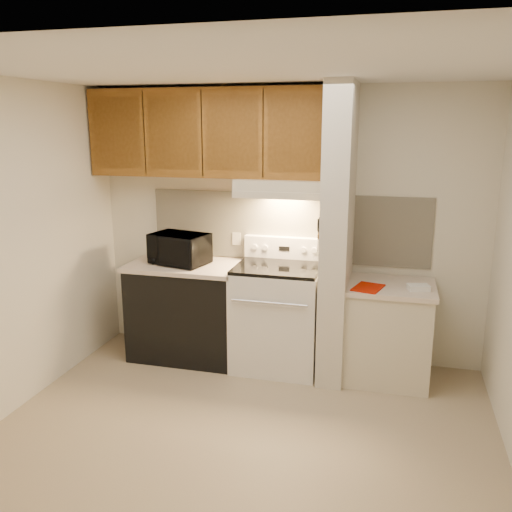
% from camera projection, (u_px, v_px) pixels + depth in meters
% --- Properties ---
extents(floor, '(3.60, 3.60, 0.00)m').
position_uv_depth(floor, '(243.00, 432.00, 3.91)').
color(floor, tan).
rests_on(floor, ground).
extents(ceiling, '(3.60, 3.60, 0.00)m').
position_uv_depth(ceiling, '(241.00, 68.00, 3.32)').
color(ceiling, white).
rests_on(ceiling, wall_back).
extents(wall_back, '(3.60, 2.50, 0.02)m').
position_uv_depth(wall_back, '(287.00, 225.00, 5.02)').
color(wall_back, beige).
rests_on(wall_back, floor).
extents(wall_left, '(0.02, 3.00, 2.50)m').
position_uv_depth(wall_left, '(11.00, 249.00, 4.06)').
color(wall_left, beige).
rests_on(wall_left, floor).
extents(backsplash, '(2.60, 0.02, 0.63)m').
position_uv_depth(backsplash, '(286.00, 227.00, 5.02)').
color(backsplash, beige).
rests_on(backsplash, wall_back).
extents(range_body, '(0.76, 0.65, 0.92)m').
position_uv_depth(range_body, '(278.00, 318.00, 4.89)').
color(range_body, silver).
rests_on(range_body, floor).
extents(oven_window, '(0.50, 0.01, 0.30)m').
position_uv_depth(oven_window, '(270.00, 326.00, 4.58)').
color(oven_window, black).
rests_on(oven_window, range_body).
extents(oven_handle, '(0.65, 0.02, 0.02)m').
position_uv_depth(oven_handle, '(269.00, 303.00, 4.49)').
color(oven_handle, silver).
rests_on(oven_handle, range_body).
extents(cooktop, '(0.74, 0.64, 0.03)m').
position_uv_depth(cooktop, '(278.00, 267.00, 4.77)').
color(cooktop, black).
rests_on(cooktop, range_body).
extents(range_backguard, '(0.76, 0.08, 0.20)m').
position_uv_depth(range_backguard, '(285.00, 248.00, 5.01)').
color(range_backguard, silver).
rests_on(range_backguard, range_body).
extents(range_display, '(0.10, 0.01, 0.04)m').
position_uv_depth(range_display, '(284.00, 249.00, 4.97)').
color(range_display, black).
rests_on(range_display, range_backguard).
extents(range_knob_left_outer, '(0.05, 0.02, 0.05)m').
position_uv_depth(range_knob_left_outer, '(255.00, 247.00, 5.04)').
color(range_knob_left_outer, silver).
rests_on(range_knob_left_outer, range_backguard).
extents(range_knob_left_inner, '(0.05, 0.02, 0.05)m').
position_uv_depth(range_knob_left_inner, '(265.00, 248.00, 5.02)').
color(range_knob_left_inner, silver).
rests_on(range_knob_left_inner, range_backguard).
extents(range_knob_right_inner, '(0.05, 0.02, 0.05)m').
position_uv_depth(range_knob_right_inner, '(303.00, 250.00, 4.93)').
color(range_knob_right_inner, silver).
rests_on(range_knob_right_inner, range_backguard).
extents(range_knob_right_outer, '(0.05, 0.02, 0.05)m').
position_uv_depth(range_knob_right_outer, '(314.00, 250.00, 4.90)').
color(range_knob_right_outer, silver).
rests_on(range_knob_right_outer, range_backguard).
extents(dishwasher_front, '(1.00, 0.63, 0.87)m').
position_uv_depth(dishwasher_front, '(187.00, 312.00, 5.12)').
color(dishwasher_front, black).
rests_on(dishwasher_front, floor).
extents(left_countertop, '(1.04, 0.67, 0.04)m').
position_uv_depth(left_countertop, '(186.00, 265.00, 5.01)').
color(left_countertop, beige).
rests_on(left_countertop, dishwasher_front).
extents(spoon_rest, '(0.24, 0.09, 0.02)m').
position_uv_depth(spoon_rest, '(195.00, 258.00, 5.19)').
color(spoon_rest, black).
rests_on(spoon_rest, left_countertop).
extents(teal_jar, '(0.11, 0.11, 0.11)m').
position_uv_depth(teal_jar, '(199.00, 253.00, 5.19)').
color(teal_jar, '#2C6B5F').
rests_on(teal_jar, left_countertop).
extents(outlet, '(0.08, 0.01, 0.12)m').
position_uv_depth(outlet, '(237.00, 239.00, 5.15)').
color(outlet, beige).
rests_on(outlet, backsplash).
extents(microwave, '(0.57, 0.45, 0.28)m').
position_uv_depth(microwave, '(179.00, 249.00, 4.97)').
color(microwave, black).
rests_on(microwave, left_countertop).
extents(partition_pillar, '(0.22, 0.70, 2.50)m').
position_uv_depth(partition_pillar, '(338.00, 235.00, 4.57)').
color(partition_pillar, beige).
rests_on(partition_pillar, floor).
extents(pillar_trim, '(0.01, 0.70, 0.04)m').
position_uv_depth(pillar_trim, '(324.00, 229.00, 4.59)').
color(pillar_trim, brown).
rests_on(pillar_trim, partition_pillar).
extents(knife_strip, '(0.02, 0.42, 0.04)m').
position_uv_depth(knife_strip, '(323.00, 228.00, 4.53)').
color(knife_strip, black).
rests_on(knife_strip, partition_pillar).
extents(knife_blade_a, '(0.01, 0.03, 0.16)m').
position_uv_depth(knife_blade_a, '(318.00, 243.00, 4.42)').
color(knife_blade_a, silver).
rests_on(knife_blade_a, knife_strip).
extents(knife_handle_a, '(0.02, 0.02, 0.10)m').
position_uv_depth(knife_handle_a, '(319.00, 225.00, 4.37)').
color(knife_handle_a, black).
rests_on(knife_handle_a, knife_strip).
extents(knife_blade_b, '(0.01, 0.04, 0.18)m').
position_uv_depth(knife_blade_b, '(319.00, 242.00, 4.49)').
color(knife_blade_b, silver).
rests_on(knife_blade_b, knife_strip).
extents(knife_handle_b, '(0.02, 0.02, 0.10)m').
position_uv_depth(knife_handle_b, '(320.00, 223.00, 4.45)').
color(knife_handle_b, black).
rests_on(knife_handle_b, knife_strip).
extents(knife_blade_c, '(0.01, 0.04, 0.20)m').
position_uv_depth(knife_blade_c, '(321.00, 242.00, 4.56)').
color(knife_blade_c, silver).
rests_on(knife_blade_c, knife_strip).
extents(knife_handle_c, '(0.02, 0.02, 0.10)m').
position_uv_depth(knife_handle_c, '(321.00, 222.00, 4.52)').
color(knife_handle_c, black).
rests_on(knife_handle_c, knife_strip).
extents(knife_blade_d, '(0.01, 0.04, 0.16)m').
position_uv_depth(knife_blade_d, '(322.00, 237.00, 4.63)').
color(knife_blade_d, silver).
rests_on(knife_blade_d, knife_strip).
extents(knife_handle_d, '(0.02, 0.02, 0.10)m').
position_uv_depth(knife_handle_d, '(323.00, 220.00, 4.61)').
color(knife_handle_d, black).
rests_on(knife_handle_d, knife_strip).
extents(knife_blade_e, '(0.01, 0.04, 0.18)m').
position_uv_depth(knife_blade_e, '(323.00, 237.00, 4.71)').
color(knife_blade_e, silver).
rests_on(knife_blade_e, knife_strip).
extents(knife_handle_e, '(0.02, 0.02, 0.10)m').
position_uv_depth(knife_handle_e, '(324.00, 219.00, 4.66)').
color(knife_handle_e, black).
rests_on(knife_handle_e, knife_strip).
extents(oven_mitt, '(0.03, 0.10, 0.24)m').
position_uv_depth(oven_mitt, '(324.00, 243.00, 4.79)').
color(oven_mitt, gray).
rests_on(oven_mitt, partition_pillar).
extents(right_cab_base, '(0.70, 0.60, 0.81)m').
position_uv_depth(right_cab_base, '(388.00, 334.00, 4.66)').
color(right_cab_base, beige).
rests_on(right_cab_base, floor).
extents(right_countertop, '(0.74, 0.64, 0.04)m').
position_uv_depth(right_countertop, '(391.00, 287.00, 4.55)').
color(right_countertop, beige).
rests_on(right_countertop, right_cab_base).
extents(red_folder, '(0.28, 0.33, 0.01)m').
position_uv_depth(red_folder, '(368.00, 288.00, 4.45)').
color(red_folder, '#B41501').
rests_on(red_folder, right_countertop).
extents(white_box, '(0.19, 0.15, 0.04)m').
position_uv_depth(white_box, '(419.00, 287.00, 4.40)').
color(white_box, white).
rests_on(white_box, right_countertop).
extents(range_hood, '(0.78, 0.44, 0.15)m').
position_uv_depth(range_hood, '(282.00, 187.00, 4.73)').
color(range_hood, beige).
rests_on(range_hood, upper_cabinets).
extents(hood_lip, '(0.78, 0.04, 0.06)m').
position_uv_depth(hood_lip, '(277.00, 196.00, 4.54)').
color(hood_lip, beige).
rests_on(hood_lip, range_hood).
extents(upper_cabinets, '(2.18, 0.33, 0.77)m').
position_uv_depth(upper_cabinets, '(208.00, 133.00, 4.83)').
color(upper_cabinets, brown).
rests_on(upper_cabinets, wall_back).
extents(cab_door_a, '(0.46, 0.01, 0.63)m').
position_uv_depth(cab_door_a, '(117.00, 133.00, 4.88)').
color(cab_door_a, brown).
rests_on(cab_door_a, upper_cabinets).
extents(cab_gap_a, '(0.01, 0.01, 0.73)m').
position_uv_depth(cab_gap_a, '(144.00, 133.00, 4.81)').
color(cab_gap_a, black).
rests_on(cab_gap_a, upper_cabinets).
extents(cab_door_b, '(0.46, 0.01, 0.63)m').
position_uv_depth(cab_door_b, '(173.00, 133.00, 4.75)').
color(cab_door_b, brown).
rests_on(cab_door_b, upper_cabinets).
extents(cab_gap_b, '(0.01, 0.01, 0.73)m').
position_uv_depth(cab_gap_b, '(202.00, 133.00, 4.68)').
color(cab_gap_b, black).
rests_on(cab_gap_b, upper_cabinets).
extents(cab_door_c, '(0.46, 0.01, 0.63)m').
position_uv_depth(cab_door_c, '(232.00, 134.00, 4.61)').
color(cab_door_c, brown).
rests_on(cab_door_c, upper_cabinets).
extents(cab_gap_c, '(0.01, 0.01, 0.73)m').
position_uv_depth(cab_gap_c, '(263.00, 134.00, 4.54)').
color(cab_gap_c, black).
rests_on(cab_gap_c, upper_cabinets).
extents(cab_door_d, '(0.46, 0.01, 0.63)m').
position_uv_depth(cab_door_d, '(295.00, 134.00, 4.48)').
color(cab_door_d, brown).
rests_on(cab_door_d, upper_cabinets).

